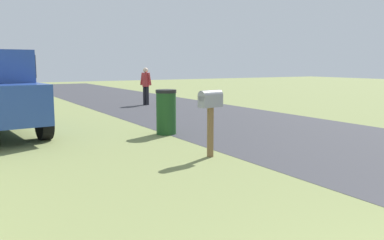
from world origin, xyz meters
TOP-DOWN VIEW (x-y plane):
  - road_asphalt at (6.00, -4.28)m, footprint 60.00×5.62m
  - mailbox at (5.99, -1.10)m, footprint 0.27×0.50m
  - trash_bin at (8.65, -1.50)m, footprint 0.52×0.52m
  - pedestrian at (15.56, -4.00)m, footprint 0.43×0.38m

SIDE VIEW (x-z plane):
  - road_asphalt at x=6.00m, z-range 0.00..0.01m
  - trash_bin at x=8.65m, z-range 0.00..1.13m
  - pedestrian at x=15.56m, z-range 0.12..1.73m
  - mailbox at x=5.99m, z-range 0.38..1.65m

